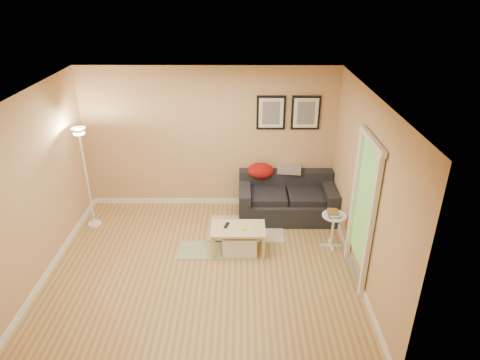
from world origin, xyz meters
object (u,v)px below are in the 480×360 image
at_px(coffee_table, 238,239).
at_px(side_table, 332,231).
at_px(book_stack, 333,213).
at_px(storage_bin, 240,242).
at_px(floor_lamp, 87,181).
at_px(sofa, 287,198).

relative_size(coffee_table, side_table, 1.46).
bearing_deg(book_stack, coffee_table, 178.39).
bearing_deg(storage_bin, floor_lamp, 162.98).
bearing_deg(floor_lamp, coffee_table, -16.61).
bearing_deg(sofa, floor_lamp, -174.59).
bearing_deg(coffee_table, book_stack, 20.53).
relative_size(storage_bin, book_stack, 2.40).
bearing_deg(book_stack, sofa, 116.85).
relative_size(sofa, coffee_table, 2.03).
relative_size(sofa, book_stack, 7.46).
distance_m(side_table, floor_lamp, 4.11).
bearing_deg(sofa, side_table, -55.94).
height_order(storage_bin, book_stack, book_stack).
xyz_separation_m(side_table, floor_lamp, (-4.02, 0.63, 0.56)).
distance_m(sofa, side_table, 1.15).
distance_m(sofa, coffee_table, 1.38).
height_order(sofa, side_table, sofa).
distance_m(storage_bin, side_table, 1.48).
distance_m(coffee_table, side_table, 1.50).
bearing_deg(storage_bin, sofa, 52.95).
height_order(coffee_table, book_stack, book_stack).
relative_size(coffee_table, floor_lamp, 0.47).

